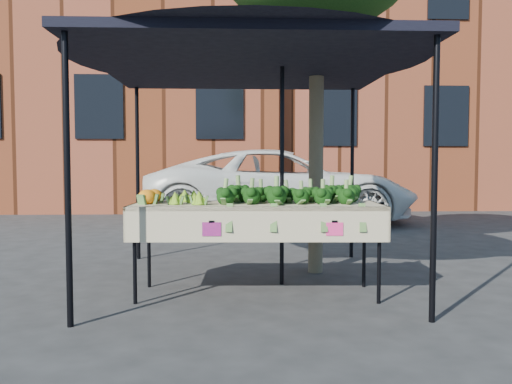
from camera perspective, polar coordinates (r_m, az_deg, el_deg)
name	(u,v)px	position (r m, az deg, el deg)	size (l,w,h in m)	color
ground	(248,292)	(5.26, -0.94, -11.00)	(90.00, 90.00, 0.00)	#242427
table	(257,249)	(5.06, 0.09, -6.35)	(2.43, 0.89, 0.90)	tan
canopy	(249,156)	(5.51, -0.81, 4.03)	(3.16, 3.16, 2.74)	black
broccoli_heap	(290,191)	(5.05, 3.77, 0.07)	(1.45, 0.55, 0.23)	black
romanesco_cluster	(188,194)	(5.05, -7.48, -0.25)	(0.41, 0.55, 0.18)	#8CB22B
cauliflower_pair	(151,195)	(5.13, -11.57, -0.33)	(0.21, 0.41, 0.16)	orange
vehicle	(281,90)	(11.26, 2.81, 11.17)	(2.63, 1.59, 5.71)	white
street_tree	(317,62)	(6.21, 6.72, 14.12)	(2.51, 2.51, 4.94)	#1E4C14
building_left	(84,64)	(18.06, -18.49, 13.26)	(12.00, 8.00, 9.00)	maroon
building_right	(442,77)	(19.21, 19.87, 11.86)	(12.00, 8.00, 8.50)	maroon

